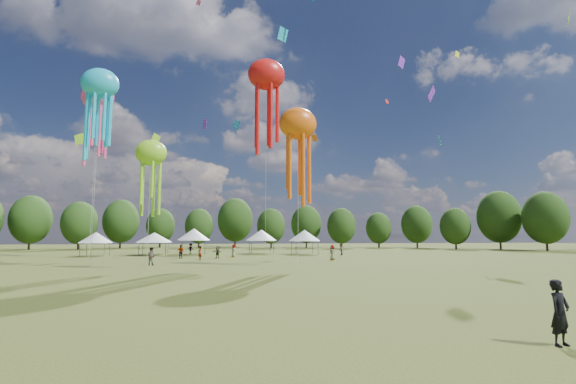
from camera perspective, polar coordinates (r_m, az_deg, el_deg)
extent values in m
plane|color=#384416|center=(13.13, -1.17, -19.06)|extent=(300.00, 300.00, 0.00)
imported|color=black|center=(13.47, 33.96, -13.91)|extent=(0.73, 0.58, 1.74)
imported|color=gray|center=(43.60, -18.74, -8.58)|extent=(1.08, 0.98, 1.80)
imported|color=gray|center=(58.32, -7.69, -8.21)|extent=(0.71, 0.95, 1.76)
imported|color=gray|center=(63.91, 7.43, -8.05)|extent=(1.01, 1.06, 1.73)
imported|color=gray|center=(69.24, -13.56, -7.79)|extent=(1.30, 1.14, 1.74)
imported|color=gray|center=(56.00, -14.90, -8.13)|extent=(1.12, 0.90, 1.78)
imported|color=gray|center=(55.26, -9.92, -8.36)|extent=(1.46, 1.33, 1.62)
imported|color=gray|center=(51.41, -12.33, -8.41)|extent=(0.64, 0.74, 1.72)
imported|color=gray|center=(51.06, 6.28, -8.47)|extent=(0.92, 1.06, 1.84)
cylinder|color=#47474C|center=(65.72, -27.29, -7.31)|extent=(0.08, 0.08, 1.86)
cylinder|color=#47474C|center=(68.89, -26.53, -7.27)|extent=(0.08, 0.08, 1.86)
cylinder|color=#47474C|center=(64.89, -24.48, -7.46)|extent=(0.08, 0.08, 1.86)
cylinder|color=#47474C|center=(68.10, -23.84, -7.41)|extent=(0.08, 0.08, 1.86)
cube|color=silver|center=(66.85, -25.49, -6.53)|extent=(3.70, 3.70, 0.10)
cone|color=silver|center=(66.85, -25.46, -5.80)|extent=(4.80, 4.80, 1.59)
cylinder|color=#47474C|center=(67.36, -20.30, -7.58)|extent=(0.08, 0.08, 1.85)
cylinder|color=#47474C|center=(71.32, -19.78, -7.50)|extent=(0.08, 0.08, 1.85)
cylinder|color=#47474C|center=(66.84, -16.87, -7.71)|extent=(0.08, 0.08, 1.85)
cylinder|color=#47474C|center=(70.84, -16.54, -7.62)|extent=(0.08, 0.08, 1.85)
cube|color=silver|center=(69.04, -18.34, -6.79)|extent=(4.42, 4.42, 0.10)
cone|color=silver|center=(69.03, -18.32, -6.10)|extent=(5.74, 5.74, 1.59)
cylinder|color=#47474C|center=(65.59, -14.85, -7.65)|extent=(0.08, 0.08, 2.20)
cylinder|color=#47474C|center=(69.23, -14.65, -7.57)|extent=(0.08, 0.08, 2.20)
cylinder|color=#47474C|center=(65.46, -11.63, -7.73)|extent=(0.08, 0.08, 2.20)
cylinder|color=#47474C|center=(69.10, -11.61, -7.65)|extent=(0.08, 0.08, 2.20)
cube|color=silver|center=(67.30, -13.16, -6.67)|extent=(4.04, 4.04, 0.10)
cone|color=silver|center=(67.30, -13.14, -5.83)|extent=(5.26, 5.26, 1.89)
cylinder|color=#47474C|center=(66.94, -5.16, -7.83)|extent=(0.08, 0.08, 2.12)
cylinder|color=#47474C|center=(70.58, -5.47, -7.74)|extent=(0.08, 0.08, 2.12)
cylinder|color=#47474C|center=(67.42, -2.04, -7.84)|extent=(0.08, 0.08, 2.12)
cylinder|color=#47474C|center=(71.03, -2.51, -7.76)|extent=(0.08, 0.08, 2.12)
cube|color=silver|center=(68.94, -3.79, -6.87)|extent=(4.06, 4.06, 0.10)
cone|color=silver|center=(68.94, -3.78, -6.07)|extent=(5.27, 5.27, 1.82)
cylinder|color=#47474C|center=(64.05, 1.15, -7.94)|extent=(0.08, 0.08, 2.08)
cylinder|color=#47474C|center=(67.55, 0.51, -7.86)|extent=(0.08, 0.08, 2.08)
cylinder|color=#47474C|center=(64.90, 4.27, -7.91)|extent=(0.08, 0.08, 2.08)
cylinder|color=#47474C|center=(68.36, 3.47, -7.83)|extent=(0.08, 0.08, 2.08)
cube|color=silver|center=(66.17, 2.35, -6.94)|extent=(3.98, 3.98, 0.10)
cone|color=silver|center=(66.17, 2.34, -6.13)|extent=(5.17, 5.17, 1.78)
ellipsoid|color=#1AB6E4|center=(45.66, -24.97, 13.68)|extent=(3.62, 2.53, 3.07)
cylinder|color=beige|center=(43.51, -25.52, 2.41)|extent=(0.03, 0.03, 18.03)
ellipsoid|color=red|center=(57.11, -3.05, 16.20)|extent=(5.05, 3.53, 4.29)
cylinder|color=beige|center=(53.61, -3.13, 3.90)|extent=(0.03, 0.03, 24.73)
ellipsoid|color=orange|center=(41.67, 1.40, 9.59)|extent=(3.88, 2.72, 3.30)
cylinder|color=beige|center=(40.31, 1.42, -0.23)|extent=(0.03, 0.03, 14.30)
ellipsoid|color=#F24787|center=(65.53, -25.24, 12.02)|extent=(4.50, 3.15, 3.82)
cylinder|color=beige|center=(63.01, -25.73, 2.10)|extent=(0.03, 0.03, 22.81)
ellipsoid|color=#96E525|center=(39.07, -18.74, 5.27)|extent=(2.82, 1.97, 2.39)
cylinder|color=beige|center=(38.39, -19.02, -2.43)|extent=(0.03, 0.03, 10.50)
cube|color=purple|center=(82.99, -11.68, 9.32)|extent=(0.76, 1.95, 2.41)
cube|color=red|center=(79.95, 13.77, 12.29)|extent=(0.83, 0.55, 0.93)
cube|color=yellow|center=(56.12, -0.26, 9.32)|extent=(1.03, 0.81, 1.45)
cube|color=#96E525|center=(46.65, 34.83, 19.50)|extent=(1.13, 0.90, 1.55)
cube|color=#F24787|center=(80.00, -12.50, 24.60)|extent=(0.93, 0.41, 1.00)
cube|color=purple|center=(61.19, 15.70, 17.20)|extent=(1.40, 0.63, 1.75)
cube|color=#96E525|center=(76.43, -18.19, 7.06)|extent=(1.67, 1.14, 2.22)
cube|color=#1AB6E4|center=(65.44, -0.74, 21.32)|extent=(1.79, 0.94, 2.15)
cube|color=purple|center=(72.03, 19.58, 12.91)|extent=(2.17, 1.26, 2.58)
cube|color=orange|center=(80.88, 3.75, 7.61)|extent=(1.14, 0.99, 1.28)
cube|color=yellow|center=(53.63, 22.72, 17.46)|extent=(0.79, 0.27, 0.92)
cube|color=#96E525|center=(80.59, -27.31, 6.64)|extent=(2.12, 0.78, 2.41)
cube|color=#1C7BFF|center=(57.89, -7.31, 9.37)|extent=(1.28, 0.93, 1.25)
cube|color=#1AB6E4|center=(55.08, 20.59, 6.78)|extent=(0.85, 1.00, 1.47)
cylinder|color=#38281C|center=(105.39, -32.67, -5.94)|extent=(0.44, 0.44, 3.41)
ellipsoid|color=#234015|center=(105.45, -32.51, -3.28)|extent=(8.53, 8.53, 10.66)
cylinder|color=#38281C|center=(101.69, -27.45, -6.35)|extent=(0.44, 0.44, 3.07)
ellipsoid|color=#234015|center=(101.73, -27.33, -3.87)|extent=(7.66, 7.66, 9.58)
cylinder|color=#38281C|center=(108.08, -22.58, -6.43)|extent=(0.44, 0.44, 3.43)
ellipsoid|color=#234015|center=(108.14, -22.47, -3.82)|extent=(8.58, 8.58, 10.73)
cylinder|color=#38281C|center=(112.29, -17.60, -6.72)|extent=(0.44, 0.44, 2.95)
ellipsoid|color=#234015|center=(112.31, -17.53, -4.56)|extent=(7.37, 7.37, 9.21)
cylinder|color=#38281C|center=(107.71, -12.47, -6.91)|extent=(0.44, 0.44, 2.89)
ellipsoid|color=#234015|center=(107.74, -12.42, -4.69)|extent=(7.23, 7.23, 9.04)
cylinder|color=#38281C|center=(112.33, -7.48, -6.73)|extent=(0.44, 0.44, 3.84)
ellipsoid|color=#234015|center=(112.42, -7.44, -3.91)|extent=(9.60, 9.60, 11.99)
cylinder|color=#38281C|center=(102.23, -2.41, -7.10)|extent=(0.44, 0.44, 2.84)
ellipsoid|color=#234015|center=(102.26, -2.40, -4.81)|extent=(7.11, 7.11, 8.89)
cylinder|color=#38281C|center=(106.66, 2.59, -6.98)|extent=(0.44, 0.44, 3.16)
ellipsoid|color=#234015|center=(106.70, 2.58, -4.54)|extent=(7.91, 7.91, 9.88)
cylinder|color=#38281C|center=(103.29, 7.57, -7.03)|extent=(0.44, 0.44, 2.88)
ellipsoid|color=#234015|center=(103.32, 7.54, -4.74)|extent=(7.21, 7.21, 9.01)
cylinder|color=#38281C|center=(109.02, 12.68, -6.96)|extent=(0.44, 0.44, 2.63)
ellipsoid|color=#234015|center=(109.03, 12.63, -4.97)|extent=(6.57, 6.57, 8.22)
cylinder|color=#38281C|center=(109.84, 17.75, -6.68)|extent=(0.44, 0.44, 3.13)
ellipsoid|color=#234015|center=(109.87, 17.67, -4.34)|extent=(7.81, 7.81, 9.77)
cylinder|color=#38281C|center=(101.24, 22.58, -6.67)|extent=(0.44, 0.44, 2.72)
ellipsoid|color=#234015|center=(101.26, 22.49, -4.46)|extent=(6.80, 6.80, 8.50)
cylinder|color=#38281C|center=(104.39, 27.75, -6.11)|extent=(0.44, 0.44, 3.81)
ellipsoid|color=#234015|center=(104.48, 27.59, -3.11)|extent=(9.52, 9.52, 11.90)
cylinder|color=#38281C|center=(99.88, 32.66, -5.95)|extent=(0.44, 0.44, 3.51)
ellipsoid|color=#234015|center=(99.95, 32.49, -3.06)|extent=(8.78, 8.78, 10.97)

